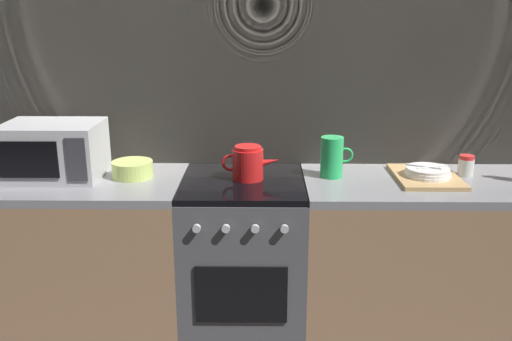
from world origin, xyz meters
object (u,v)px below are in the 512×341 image
object	(u,v)px
stove_unit	(243,265)
dish_pile	(427,175)
spice_jar	(466,166)
microwave	(54,150)
kettle	(248,163)
pitcher	(332,157)
mixing_bowl	(133,169)

from	to	relation	value
stove_unit	dish_pile	distance (m)	1.01
dish_pile	spice_jar	bearing A→B (deg)	16.12
dish_pile	microwave	bearing A→B (deg)	179.47
kettle	dish_pile	xyz separation A→B (m)	(0.87, 0.01, -0.06)
microwave	dish_pile	world-z (taller)	microwave
stove_unit	spice_jar	size ratio (longest dim) A/B	8.57
microwave	spice_jar	size ratio (longest dim) A/B	4.38
kettle	pitcher	bearing A→B (deg)	6.37
mixing_bowl	kettle	bearing A→B (deg)	-2.85
kettle	spice_jar	xyz separation A→B (m)	(1.08, 0.07, -0.03)
pitcher	dish_pile	size ratio (longest dim) A/B	0.50
spice_jar	microwave	bearing A→B (deg)	-178.77
spice_jar	pitcher	bearing A→B (deg)	-178.09
pitcher	spice_jar	size ratio (longest dim) A/B	1.90
pitcher	mixing_bowl	bearing A→B (deg)	-178.98
microwave	kettle	size ratio (longest dim) A/B	1.62
pitcher	stove_unit	bearing A→B (deg)	-171.07
kettle	mixing_bowl	bearing A→B (deg)	177.15
kettle	spice_jar	world-z (taller)	kettle
mixing_bowl	pitcher	world-z (taller)	pitcher
stove_unit	dish_pile	bearing A→B (deg)	1.95
stove_unit	spice_jar	xyz separation A→B (m)	(1.10, 0.09, 0.50)
kettle	dish_pile	bearing A→B (deg)	0.51
kettle	mixing_bowl	size ratio (longest dim) A/B	1.42
kettle	dish_pile	world-z (taller)	kettle
mixing_bowl	dish_pile	world-z (taller)	mixing_bowl
mixing_bowl	pitcher	bearing A→B (deg)	1.02
dish_pile	spice_jar	world-z (taller)	spice_jar
mixing_bowl	dish_pile	distance (m)	1.44
mixing_bowl	spice_jar	world-z (taller)	spice_jar
stove_unit	pitcher	xyz separation A→B (m)	(0.44, 0.07, 0.55)
mixing_bowl	spice_jar	size ratio (longest dim) A/B	1.90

